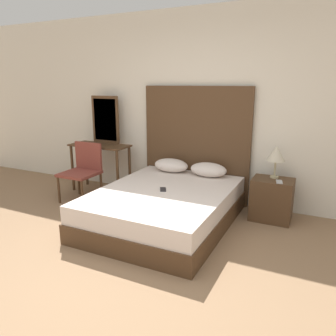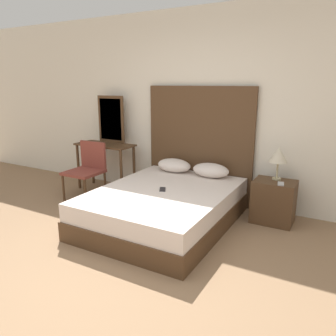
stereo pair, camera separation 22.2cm
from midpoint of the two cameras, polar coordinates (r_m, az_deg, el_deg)
ground_plane at (r=3.03m, az=-13.77°, el=-19.92°), size 16.00×16.00×0.00m
wall_back at (r=4.74m, az=5.32°, el=10.35°), size 10.00×0.06×2.70m
bed at (r=4.06m, az=-2.20°, el=-6.79°), size 1.53×1.98×0.44m
headboard at (r=4.78m, az=3.49°, el=4.11°), size 1.60×0.05×1.66m
pillow_left at (r=4.75m, az=-0.79°, el=0.47°), size 0.51×0.30×0.19m
pillow_right at (r=4.53m, az=5.66°, el=-0.30°), size 0.51×0.30×0.19m
phone_on_bed at (r=3.98m, az=-2.49°, el=-3.75°), size 0.13×0.17×0.01m
nightstand at (r=4.32m, az=16.20°, el=-5.31°), size 0.50×0.38×0.53m
table_lamp at (r=4.24m, az=16.91°, el=2.35°), size 0.22×0.22×0.41m
phone_on_nightstand at (r=4.14m, az=17.37°, el=-2.32°), size 0.10×0.16×0.01m
vanity_desk at (r=5.30m, az=-12.92°, el=2.38°), size 0.95×0.42×0.76m
vanity_mirror at (r=5.36m, az=-12.03°, el=8.22°), size 0.49×0.03×0.74m
chair at (r=5.01m, az=-15.79°, el=-0.00°), size 0.49×0.49×0.84m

